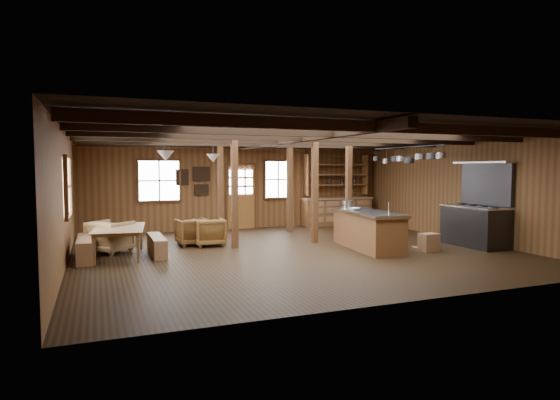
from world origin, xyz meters
The scene contains 22 objects.
room centered at (0.00, 0.00, 1.40)m, with size 10.04×9.04×2.84m.
ceiling_joists centered at (0.00, 0.18, 2.68)m, with size 9.80×8.82×0.18m.
timber_posts centered at (0.52, 2.08, 1.40)m, with size 3.95×2.35×2.80m.
back_door centered at (0.00, 4.45, 0.88)m, with size 1.02×0.08×2.15m.
window_back_left centered at (-2.60, 4.46, 1.60)m, with size 1.32×0.06×1.32m.
window_back_right centered at (1.30, 4.46, 1.60)m, with size 1.02×0.06×1.32m.
window_left centered at (-4.96, 0.50, 1.60)m, with size 0.14×1.24×1.32m.
notice_boards centered at (-1.50, 4.46, 1.64)m, with size 1.08×0.03×0.90m.
back_counter centered at (3.40, 4.20, 0.60)m, with size 2.55×0.60×2.45m.
pendant_lamps centered at (-2.25, 1.00, 2.25)m, with size 1.86×2.36×0.66m.
pot_rack centered at (3.39, 0.13, 2.27)m, with size 0.39×3.00×0.46m.
kitchen_island centered at (1.80, -0.34, 0.48)m, with size 1.11×2.57×1.20m.
step_stool centered at (3.00, -1.15, 0.21)m, with size 0.48×0.34×0.43m, color brown.
commercial_range centered at (4.64, -0.99, 0.68)m, with size 0.90×1.75×2.16m.
dining_table centered at (-3.90, 0.79, 0.33)m, with size 1.89×1.06×0.67m, color olive.
bench_wall centered at (-4.65, 0.79, 0.24)m, with size 0.33×1.73×0.48m, color brown.
bench_aisle centered at (-3.12, 0.79, 0.21)m, with size 0.29×1.55×0.43m, color brown.
armchair_a centered at (-1.72, 1.53, 0.35)m, with size 0.75×0.77×0.70m, color brown.
armchair_b centered at (-2.11, 1.81, 0.35)m, with size 0.74×0.76×0.69m, color brown.
armchair_c centered at (-4.11, 1.40, 0.38)m, with size 0.82×0.84×0.76m, color olive.
counter_pot centered at (1.82, 0.66, 1.03)m, with size 0.31×0.31×0.19m, color silver.
bowl centered at (1.56, -0.11, 0.97)m, with size 0.28×0.28×0.07m, color silver.
Camera 1 is at (-4.39, -10.18, 2.01)m, focal length 30.00 mm.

